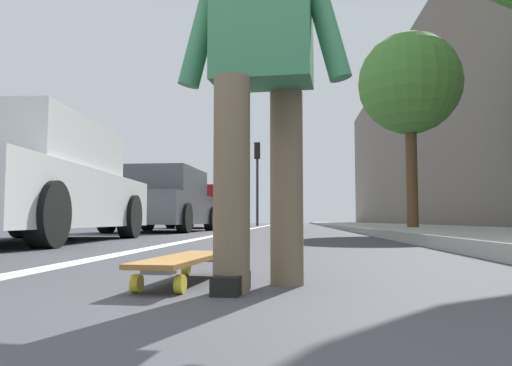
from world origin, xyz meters
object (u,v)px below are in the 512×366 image
skateboard (184,261)px  parked_car_far (205,208)px  street_tree_mid (410,84)px  skater_person (262,56)px  pedestrian_distant (225,199)px  traffic_light (257,168)px  parked_car_near (32,184)px  parked_car_mid (163,202)px

skateboard → parked_car_far: 16.21m
street_tree_mid → parked_car_far: bearing=39.1°
skater_person → pedestrian_distant: (12.26, 1.86, -0.06)m
traffic_light → pedestrian_distant: bearing=178.9°
parked_car_near → pedestrian_distant: pedestrian_distant is taller
parked_car_mid → pedestrian_distant: pedestrian_distant is taller
parked_car_near → traffic_light: (18.32, -1.46, 2.10)m
traffic_light → street_tree_mid: street_tree_mid is taller
skater_person → parked_car_far: 16.41m
pedestrian_distant → street_tree_mid: bearing=-125.8°
parked_car_near → traffic_light: bearing=-4.6°
skater_person → parked_car_near: (4.02, 3.12, -0.22)m
parked_car_near → parked_car_far: 12.09m
street_tree_mid → pedestrian_distant: size_ratio=2.84×
skater_person → pedestrian_distant: bearing=8.6°
skateboard → pedestrian_distant: size_ratio=0.56×
parked_car_mid → parked_car_far: 6.34m
parked_car_near → parked_car_mid: size_ratio=1.09×
parked_car_far → pedestrian_distant: 4.06m
parked_car_far → parked_car_near: bearing=180.0°
parked_car_near → parked_car_far: (12.09, -0.00, -0.00)m
parked_car_mid → street_tree_mid: 6.21m
skater_person → street_tree_mid: street_tree_mid is taller
skateboard → pedestrian_distant: bearing=7.1°
parked_car_mid → parked_car_far: bearing=1.3°
traffic_light → street_tree_mid: 14.01m
skateboard → street_tree_mid: 9.87m
skater_person → parked_car_near: skater_person is taller
skateboard → street_tree_mid: size_ratio=0.20×
parked_car_mid → parked_car_far: (6.33, 0.14, 0.00)m
skateboard → traffic_light: bearing=3.4°
parked_car_near → pedestrian_distant: (8.24, -1.26, 0.16)m
skateboard → skater_person: size_ratio=0.52×
parked_car_far → traffic_light: traffic_light is taller
traffic_light → skateboard: bearing=-176.6°
skateboard → pedestrian_distant: pedestrian_distant is taller
parked_car_far → skateboard: bearing=-170.1°
street_tree_mid → skater_person: bearing=163.6°
parked_car_near → parked_car_mid: parked_car_near is taller
traffic_light → pedestrian_distant: size_ratio=2.64×
parked_car_mid → parked_car_near: bearing=178.5°
skater_person → pedestrian_distant: skater_person is taller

